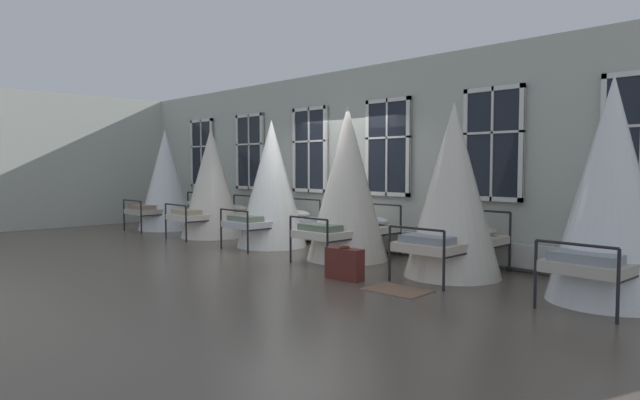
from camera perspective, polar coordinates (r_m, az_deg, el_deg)
ground at (r=10.20m, az=-1.91°, el=-5.45°), size 27.95×27.95×0.00m
back_wall_with_windows at (r=10.97m, az=3.04°, el=4.23°), size 14.98×0.10×3.46m
end_wall_left at (r=15.85m, az=-24.91°, el=3.68°), size 0.10×6.62×3.46m
window_bank at (r=10.90m, az=2.60°, el=0.59°), size 11.42×0.10×2.73m
cot_first at (r=14.48m, az=-15.49°, el=1.86°), size 1.38×1.87×2.49m
cot_second at (r=12.69m, az=-11.02°, el=1.61°), size 1.38×1.84×2.45m
cot_third at (r=11.01m, az=-4.95°, el=1.50°), size 1.38×1.85×2.49m
cot_fourth at (r=9.43m, az=2.84°, el=1.53°), size 1.38×1.84×2.61m
cot_fifth at (r=8.18m, az=13.45°, el=0.77°), size 1.38×1.86×2.50m
cot_sixth at (r=7.25m, az=27.59°, el=0.66°), size 1.38×1.87×2.63m
rug_fifth at (r=7.26m, az=7.88°, el=-9.11°), size 0.83×0.60×0.01m
suitcase_dark at (r=7.84m, az=2.52°, el=-6.52°), size 0.58×0.26×0.47m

